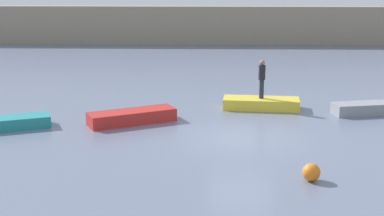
# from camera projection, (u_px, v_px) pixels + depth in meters

# --- Properties ---
(ground_plane) EXTENTS (120.00, 120.00, 0.00)m
(ground_plane) POSITION_uv_depth(u_px,v_px,m) (241.00, 138.00, 22.60)
(ground_plane) COLOR slate
(embankment_wall) EXTENTS (80.00, 1.20, 3.17)m
(embankment_wall) POSITION_uv_depth(u_px,v_px,m) (224.00, 25.00, 48.25)
(embankment_wall) COLOR gray
(embankment_wall) RESTS_ON ground_plane
(rowboat_teal) EXTENTS (2.95, 2.04, 0.48)m
(rowboat_teal) POSITION_uv_depth(u_px,v_px,m) (16.00, 122.00, 23.98)
(rowboat_teal) COLOR teal
(rowboat_teal) RESTS_ON ground_plane
(rowboat_red) EXTENTS (3.84, 2.69, 0.54)m
(rowboat_red) POSITION_uv_depth(u_px,v_px,m) (132.00, 117.00, 24.72)
(rowboat_red) COLOR red
(rowboat_red) RESTS_ON ground_plane
(rowboat_yellow) EXTENTS (3.63, 1.57, 0.51)m
(rowboat_yellow) POSITION_uv_depth(u_px,v_px,m) (261.00, 103.00, 27.10)
(rowboat_yellow) COLOR gold
(rowboat_yellow) RESTS_ON ground_plane
(rowboat_grey) EXTENTS (3.73, 1.71, 0.51)m
(rowboat_grey) POSITION_uv_depth(u_px,v_px,m) (372.00, 108.00, 26.24)
(rowboat_grey) COLOR gray
(rowboat_grey) RESTS_ON ground_plane
(person_dark_shirt) EXTENTS (0.32, 0.32, 1.81)m
(person_dark_shirt) POSITION_uv_depth(u_px,v_px,m) (262.00, 77.00, 26.79)
(person_dark_shirt) COLOR #232838
(person_dark_shirt) RESTS_ON rowboat_yellow
(mooring_buoy) EXTENTS (0.57, 0.57, 0.57)m
(mooring_buoy) POSITION_uv_depth(u_px,v_px,m) (311.00, 172.00, 18.11)
(mooring_buoy) COLOR orange
(mooring_buoy) RESTS_ON ground_plane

